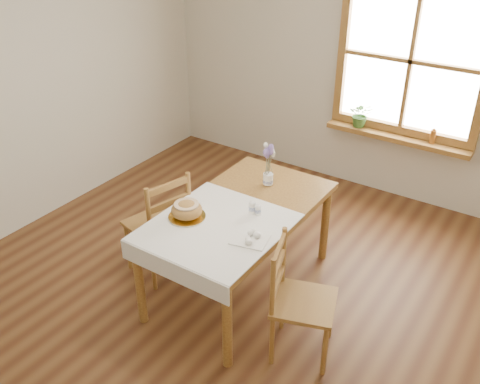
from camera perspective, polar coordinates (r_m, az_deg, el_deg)
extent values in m
plane|color=brown|center=(4.31, -2.26, -12.11)|extent=(5.00, 5.00, 0.00)
cube|color=beige|center=(5.65, 12.77, 12.85)|extent=(4.50, 0.10, 2.60)
cube|color=beige|center=(5.15, -23.68, 9.42)|extent=(0.10, 5.00, 2.60)
cube|color=olive|center=(5.65, 16.70, 6.46)|extent=(1.46, 0.08, 0.08)
cube|color=olive|center=(5.64, 10.96, 14.61)|extent=(0.08, 0.08, 1.30)
cube|color=olive|center=(5.43, 17.77, 13.14)|extent=(0.04, 0.06, 1.30)
cube|color=olive|center=(5.43, 17.77, 13.14)|extent=(1.30, 0.06, 0.04)
cube|color=white|center=(5.45, 17.87, 13.21)|extent=(1.30, 0.01, 1.30)
cube|color=olive|center=(5.62, 16.40, 5.61)|extent=(1.46, 0.20, 0.05)
cube|color=olive|center=(4.07, 0.00, -2.14)|extent=(0.90, 1.60, 0.05)
cylinder|color=olive|center=(4.04, -10.64, -9.64)|extent=(0.07, 0.07, 0.70)
cylinder|color=olive|center=(3.65, -1.38, -14.14)|extent=(0.07, 0.07, 0.70)
cylinder|color=olive|center=(4.98, 0.98, -0.73)|extent=(0.07, 0.07, 0.70)
cylinder|color=olive|center=(4.67, 9.06, -3.42)|extent=(0.07, 0.07, 0.70)
cube|color=white|center=(3.85, -2.51, -3.75)|extent=(0.91, 0.99, 0.01)
cylinder|color=white|center=(3.96, -5.66, -2.64)|extent=(0.28, 0.28, 0.01)
ellipsoid|color=#B0833E|center=(3.92, -5.71, -1.78)|extent=(0.23, 0.23, 0.13)
cube|color=white|center=(3.70, 1.08, -5.07)|extent=(0.28, 0.25, 0.01)
cylinder|color=white|center=(3.97, 1.33, -1.62)|extent=(0.07, 0.07, 0.10)
cylinder|color=white|center=(3.96, 1.92, -1.88)|extent=(0.05, 0.05, 0.09)
cylinder|color=white|center=(4.38, 3.00, 1.32)|extent=(0.10, 0.10, 0.09)
imported|color=#396729|center=(5.69, 12.75, 7.79)|extent=(0.31, 0.32, 0.20)
cylinder|color=#9E571D|center=(5.50, 19.89, 5.66)|extent=(0.07, 0.07, 0.15)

